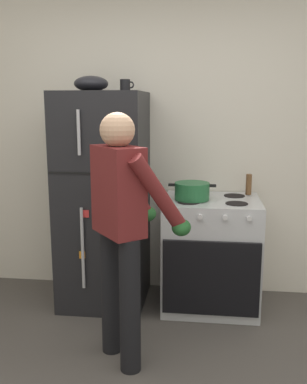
{
  "coord_description": "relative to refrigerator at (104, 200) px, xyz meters",
  "views": [
    {
      "loc": [
        0.37,
        -1.83,
        1.64
      ],
      "look_at": [
        -0.01,
        1.32,
        1.0
      ],
      "focal_mm": 40.55,
      "sensor_mm": 36.0,
      "label": 1
    }
  ],
  "objects": [
    {
      "name": "kitchen_wall_back",
      "position": [
        0.45,
        0.38,
        0.48
      ],
      "size": [
        6.0,
        0.1,
        2.7
      ],
      "primitive_type": "cube",
      "color": "silver",
      "rests_on": "ground"
    },
    {
      "name": "refrigerator",
      "position": [
        0.0,
        0.0,
        0.0
      ],
      "size": [
        0.68,
        0.72,
        1.74
      ],
      "color": "black",
      "rests_on": "ground"
    },
    {
      "name": "stove_range",
      "position": [
        0.88,
        -0.01,
        -0.42
      ],
      "size": [
        0.76,
        0.67,
        0.91
      ],
      "color": "silver",
      "rests_on": "ground"
    },
    {
      "name": "person_cook",
      "position": [
        0.33,
        -0.85,
        0.08
      ],
      "size": [
        0.63,
        0.67,
        1.6
      ],
      "color": "black",
      "rests_on": "ground"
    },
    {
      "name": "red_pot",
      "position": [
        0.72,
        -0.05,
        0.1
      ],
      "size": [
        0.37,
        0.27,
        0.13
      ],
      "color": "#236638",
      "rests_on": "stove_range"
    },
    {
      "name": "coffee_mug",
      "position": [
        0.18,
        0.05,
        0.92
      ],
      "size": [
        0.11,
        0.08,
        0.1
      ],
      "color": "black",
      "rests_on": "refrigerator"
    },
    {
      "name": "pepper_mill",
      "position": [
        1.18,
        0.2,
        0.12
      ],
      "size": [
        0.05,
        0.05,
        0.17
      ],
      "primitive_type": "cylinder",
      "color": "brown",
      "rests_on": "stove_range"
    },
    {
      "name": "mixing_bowl",
      "position": [
        -0.08,
        0.0,
        0.93
      ],
      "size": [
        0.27,
        0.27,
        0.12
      ],
      "primitive_type": "ellipsoid",
      "color": "black",
      "rests_on": "refrigerator"
    }
  ]
}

